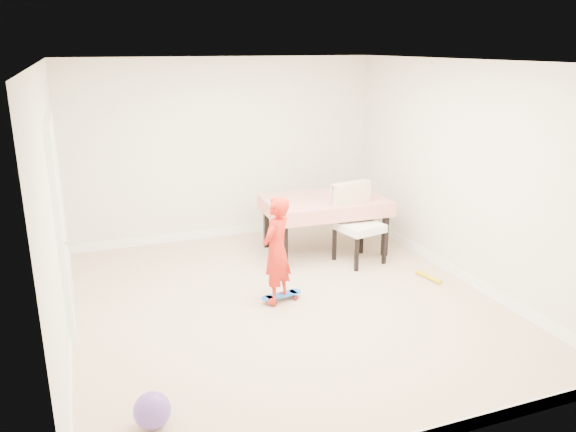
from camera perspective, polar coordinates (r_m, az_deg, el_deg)
name	(u,v)px	position (r m, az deg, el deg)	size (l,w,h in m)	color
ground	(286,303)	(6.31, -0.21, -8.88)	(5.00, 5.00, 0.00)	tan
ceiling	(286,63)	(5.67, -0.24, 15.26)	(4.50, 5.00, 0.04)	white
wall_back	(226,150)	(8.17, -6.35, 6.67)	(4.50, 0.04, 2.60)	silver
wall_front	(419,279)	(3.75, 13.20, -6.29)	(4.50, 0.04, 2.60)	silver
wall_left	(56,212)	(5.52, -22.48, 0.40)	(0.04, 5.00, 2.60)	silver
wall_right	(463,174)	(6.93, 17.36, 4.13)	(0.04, 5.00, 2.60)	silver
door	(61,230)	(5.88, -22.06, -1.37)	(0.10, 0.94, 2.11)	white
baseboard_back	(228,231)	(8.49, -6.09, -1.57)	(4.50, 0.02, 0.12)	white
baseboard_left	(71,334)	(5.97, -21.22, -11.09)	(0.02, 5.00, 0.12)	white
baseboard_right	(455,271)	(7.30, 16.57, -5.38)	(0.02, 5.00, 0.12)	white
dining_table	(325,225)	(7.72, 3.73, -0.92)	(1.62, 1.02, 0.76)	#AC0910
dining_chair	(360,224)	(7.34, 7.33, -0.85)	(0.57, 0.65, 1.04)	silver
skateboard	(282,297)	(6.36, -0.66, -8.27)	(0.49, 0.18, 0.07)	blue
child	(277,253)	(6.09, -1.17, -3.78)	(0.43, 0.28, 1.19)	red
balloon	(152,410)	(4.55, -13.63, -18.64)	(0.28, 0.28, 0.28)	#6848AD
foam_toy	(429,277)	(7.12, 14.09, -6.02)	(0.06, 0.06, 0.40)	gold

